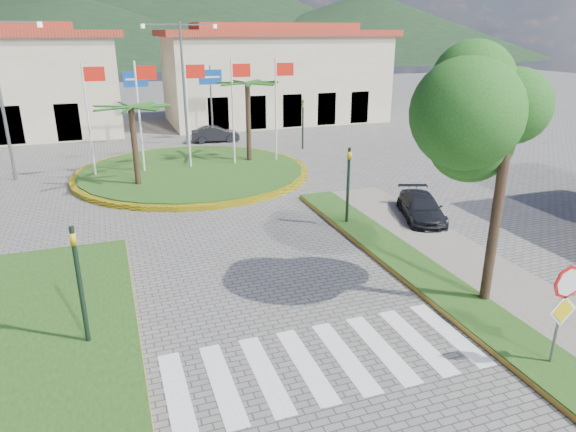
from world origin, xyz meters
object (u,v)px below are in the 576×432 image
object	(u,v)px
roundabout_island	(193,171)
white_van	(20,131)
deciduous_tree	(510,124)
car_dark_b	(215,134)
car_side_right	(421,208)
stop_sign	(564,301)
car_dark_a	(70,128)

from	to	relation	value
roundabout_island	white_van	world-z (taller)	roundabout_island
deciduous_tree	car_dark_b	distance (m)	25.81
roundabout_island	white_van	size ratio (longest dim) A/B	3.36
white_van	car_dark_b	world-z (taller)	car_dark_b
deciduous_tree	car_dark_b	world-z (taller)	deciduous_tree
roundabout_island	car_dark_b	world-z (taller)	roundabout_island
roundabout_island	deciduous_tree	bearing A→B (deg)	-72.09
roundabout_island	car_dark_b	distance (m)	8.82
car_side_right	deciduous_tree	bearing A→B (deg)	-88.50
stop_sign	roundabout_island	bearing A→B (deg)	103.73
white_van	car_dark_b	bearing A→B (deg)	-118.43
stop_sign	white_van	distance (m)	37.72
roundabout_island	deciduous_tree	xyz separation A→B (m)	(5.50, -17.00, 5.01)
car_dark_b	roundabout_island	bearing A→B (deg)	167.34
roundabout_island	car_side_right	size ratio (longest dim) A/B	3.44
car_dark_a	car_side_right	distance (m)	28.53
deciduous_tree	car_dark_b	xyz separation A→B (m)	(-2.46, 25.27, -4.62)
stop_sign	car_dark_a	world-z (taller)	stop_sign
car_dark_a	car_side_right	world-z (taller)	car_dark_a
car_side_right	car_dark_a	bearing A→B (deg)	140.24
white_van	car_side_right	size ratio (longest dim) A/B	1.02
stop_sign	car_dark_a	bearing A→B (deg)	108.84
roundabout_island	car_dark_a	world-z (taller)	roundabout_island
roundabout_island	white_van	xyz separation A→B (m)	(-10.21, 14.50, 0.36)
deciduous_tree	car_dark_a	xyz separation A→B (m)	(-12.27, 31.17, -4.62)
stop_sign	deciduous_tree	world-z (taller)	deciduous_tree
stop_sign	car_dark_b	world-z (taller)	stop_sign
deciduous_tree	car_dark_b	bearing A→B (deg)	95.57
deciduous_tree	white_van	distance (m)	35.51
deciduous_tree	car_side_right	size ratio (longest dim) A/B	1.84
deciduous_tree	white_van	bearing A→B (deg)	116.51
white_van	car_dark_b	xyz separation A→B (m)	(13.25, -6.22, 0.03)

